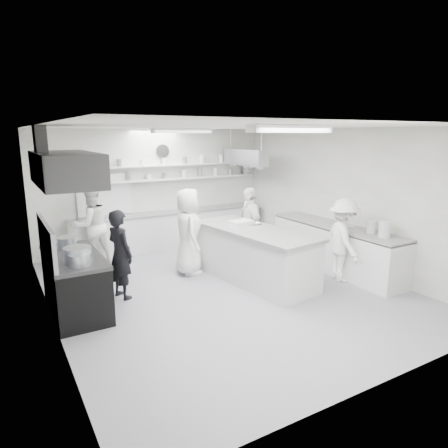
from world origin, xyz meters
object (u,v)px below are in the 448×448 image
stove (75,285)px  cook_stove (120,254)px  back_counter (172,230)px  cook_back (92,225)px  right_counter (335,248)px  prep_island (254,256)px

stove → cook_stove: size_ratio=1.12×
back_counter → cook_back: size_ratio=2.80×
cook_stove → cook_back: size_ratio=0.90×
right_counter → cook_back: size_ratio=1.85×
stove → cook_stove: (0.82, 0.18, 0.35)m
stove → cook_stove: 0.91m
cook_stove → cook_back: (-0.00, 2.21, 0.09)m
back_counter → cook_stove: 3.36m
stove → cook_back: (0.81, 2.39, 0.44)m
stove → prep_island: (3.36, -0.26, 0.05)m
right_counter → cook_stove: (-4.43, 0.78, 0.33)m
prep_island → right_counter: bearing=-17.8°
stove → cook_stove: cook_stove is taller
cook_back → right_counter: bearing=134.2°
cook_stove → back_counter: bearing=-56.2°
stove → right_counter: right_counter is taller
stove → right_counter: bearing=-6.5°
right_counter → prep_island: prep_island is taller
back_counter → prep_island: (0.46, -3.06, 0.04)m
back_counter → cook_stove: size_ratio=3.12×
right_counter → cook_stove: cook_stove is taller
right_counter → prep_island: (-1.89, 0.34, 0.03)m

